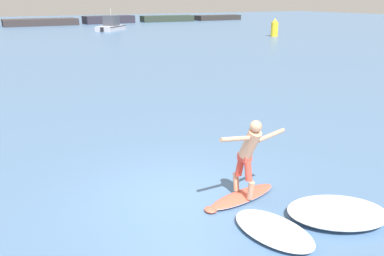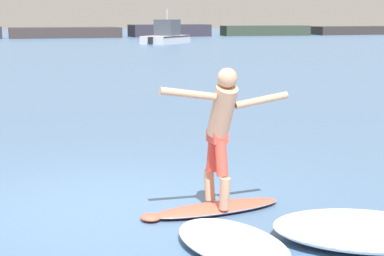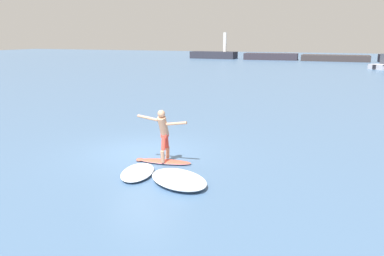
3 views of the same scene
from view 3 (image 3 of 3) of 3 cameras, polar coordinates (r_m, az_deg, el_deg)
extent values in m
plane|color=#426287|center=(14.13, -7.49, -3.75)|extent=(200.00, 200.00, 0.00)
cube|color=#262731|center=(77.70, 3.31, 11.05)|extent=(9.27, 3.60, 1.39)
cube|color=#2B2730|center=(74.92, 11.93, 10.62)|extent=(10.25, 4.57, 1.22)
cube|color=#322C2D|center=(73.88, 20.97, 9.93)|extent=(11.64, 4.72, 1.08)
cylinder|color=silver|center=(76.94, 5.03, 12.87)|extent=(0.70, 0.70, 3.83)
ellipsoid|color=#E2523D|center=(12.92, -4.09, -5.12)|extent=(1.87, 0.76, 0.10)
ellipsoid|color=#E2523D|center=(13.21, -7.95, -4.79)|extent=(0.29, 0.31, 0.08)
ellipsoid|color=#2870B2|center=(12.92, -4.09, -5.12)|extent=(1.88, 0.78, 0.04)
cone|color=black|center=(12.77, -0.86, -5.85)|extent=(0.06, 0.06, 0.14)
cone|color=black|center=(12.92, -1.26, -5.61)|extent=(0.06, 0.06, 0.14)
cone|color=black|center=(12.67, -1.58, -6.01)|extent=(0.06, 0.06, 0.14)
cylinder|color=tan|center=(12.63, -4.49, -4.36)|extent=(0.15, 0.19, 0.43)
cylinder|color=#D64236|center=(12.60, -4.35, -2.34)|extent=(0.17, 0.24, 0.47)
cylinder|color=tan|center=(13.06, -3.74, -3.73)|extent=(0.15, 0.19, 0.43)
cylinder|color=#D64236|center=(12.84, -3.94, -2.02)|extent=(0.17, 0.24, 0.47)
cube|color=#D64236|center=(12.65, -4.16, -1.02)|extent=(0.22, 0.28, 0.16)
cylinder|color=tan|center=(12.43, -4.42, 0.37)|extent=(0.33, 0.57, 0.73)
sphere|color=tan|center=(12.21, -4.70, 2.18)|extent=(0.25, 0.25, 0.25)
cylinder|color=tan|center=(12.15, -2.40, 0.69)|extent=(0.73, 0.15, 0.21)
cylinder|color=tan|center=(12.47, -6.75, 1.53)|extent=(0.73, 0.15, 0.20)
cube|color=black|center=(56.13, 26.01, 8.38)|extent=(0.45, 0.45, 0.52)
ellipsoid|color=white|center=(11.88, -8.29, -6.68)|extent=(1.30, 1.85, 0.20)
ellipsoid|color=white|center=(11.07, -2.03, -7.82)|extent=(2.39, 2.11, 0.29)
camera|label=1|loc=(11.08, -42.07, 10.32)|focal=35.00mm
camera|label=2|loc=(8.80, -44.46, -1.09)|focal=60.00mm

